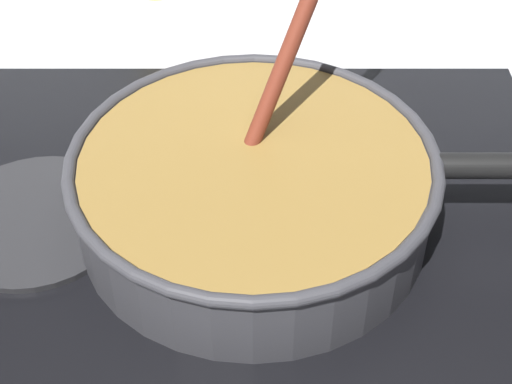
{
  "coord_description": "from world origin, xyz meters",
  "views": [
    {
      "loc": [
        0.06,
        -0.37,
        0.49
      ],
      "look_at": [
        0.06,
        0.11,
        0.05
      ],
      "focal_mm": 54.86,
      "sensor_mm": 36.0,
      "label": 1
    }
  ],
  "objects": [
    {
      "name": "ground",
      "position": [
        0.0,
        0.0,
        -0.02
      ],
      "size": [
        2.4,
        1.6,
        0.04
      ],
      "primitive_type": "cube",
      "color": "#B7B7BC"
    },
    {
      "name": "spare_burner",
      "position": [
        -0.13,
        0.11,
        0.01
      ],
      "size": [
        0.16,
        0.16,
        0.01
      ],
      "primitive_type": "cylinder",
      "color": "#262628",
      "rests_on": "hob_plate"
    },
    {
      "name": "cooking_pan",
      "position": [
        0.06,
        0.11,
        0.05
      ],
      "size": [
        0.42,
        0.31,
        0.25
      ],
      "color": "#38383D",
      "rests_on": "hob_plate"
    },
    {
      "name": "hob_plate",
      "position": [
        0.06,
        0.11,
        0.01
      ],
      "size": [
        0.56,
        0.48,
        0.01
      ],
      "primitive_type": "cube",
      "color": "black",
      "rests_on": "ground"
    },
    {
      "name": "burner_ring",
      "position": [
        0.06,
        0.11,
        0.02
      ],
      "size": [
        0.17,
        0.17,
        0.01
      ],
      "primitive_type": "torus",
      "color": "#592D0C",
      "rests_on": "hob_plate"
    }
  ]
}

